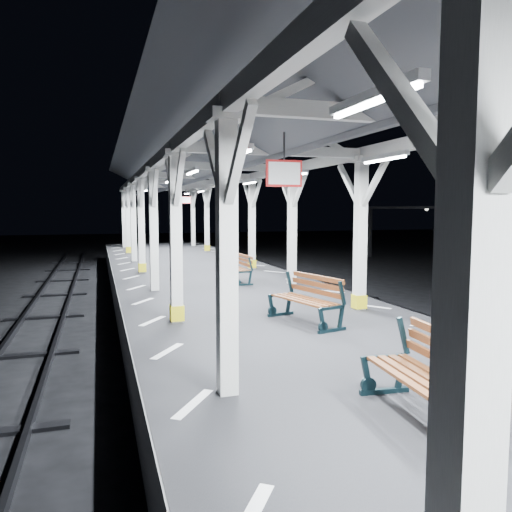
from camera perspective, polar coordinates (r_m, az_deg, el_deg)
name	(u,v)px	position (r m, az deg, el deg)	size (l,w,h in m)	color
ground	(312,396)	(8.94, 6.42, -15.62)	(120.00, 120.00, 0.00)	black
platform	(312,368)	(8.77, 6.45, -12.57)	(6.00, 50.00, 1.00)	black
hazard_stripes_left	(167,351)	(7.98, -10.08, -10.66)	(1.00, 48.00, 0.01)	silver
hazard_stripes_right	(435,328)	(9.86, 19.73, -7.80)	(1.00, 48.00, 0.01)	silver
canopy	(315,125)	(8.44, 6.80, 14.61)	(5.40, 49.00, 4.65)	silver
bench_near	(432,375)	(5.57, 19.45, -12.71)	(0.79, 1.77, 0.93)	black
bench_mid	(309,298)	(9.72, 6.03, -4.76)	(1.01, 1.80, 0.92)	black
bench_far	(239,268)	(15.08, -1.92, -1.33)	(0.61, 1.54, 0.83)	black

